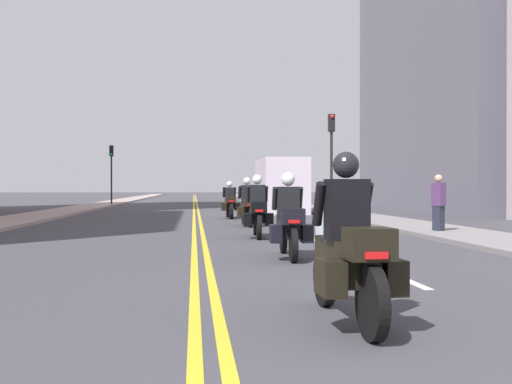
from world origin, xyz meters
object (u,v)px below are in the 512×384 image
object	(u,v)px
motorcycle_3	(247,206)
traffic_light_near	(331,146)
motorcycle_4	(230,203)
motorcycle_0	(349,254)
traffic_light_far	(111,164)
motorcycle_2	(258,212)
parked_truck	(279,189)
pedestrian_0	(438,204)
motorcycle_1	(289,223)

from	to	relation	value
motorcycle_3	traffic_light_near	bearing A→B (deg)	54.34
motorcycle_4	motorcycle_0	bearing A→B (deg)	-91.76
motorcycle_0	traffic_light_near	xyz separation A→B (m)	(4.81, 22.24, 2.58)
motorcycle_0	traffic_light_far	distance (m)	41.53
motorcycle_2	motorcycle_4	size ratio (longest dim) A/B	0.95
motorcycle_2	traffic_light_near	size ratio (longest dim) A/B	0.47
motorcycle_0	traffic_light_near	size ratio (longest dim) A/B	0.48
motorcycle_4	parked_truck	distance (m)	6.60
motorcycle_2	pedestrian_0	world-z (taller)	pedestrian_0
motorcycle_0	motorcycle_1	xyz separation A→B (m)	(0.27, 5.58, -0.02)
traffic_light_far	parked_truck	xyz separation A→B (m)	(10.54, -14.08, -1.79)
motorcycle_3	motorcycle_4	size ratio (longest dim) A/B	0.96
motorcycle_1	motorcycle_3	distance (m)	9.70
parked_truck	pedestrian_0	bearing A→B (deg)	-81.81
traffic_light_near	motorcycle_1	bearing A→B (deg)	-105.25
motorcycle_2	pedestrian_0	bearing A→B (deg)	7.20
motorcycle_0	motorcycle_1	distance (m)	5.58
motorcycle_0	traffic_light_far	size ratio (longest dim) A/B	0.51
motorcycle_3	traffic_light_far	xyz separation A→B (m)	(-7.86, 25.49, 2.38)
motorcycle_1	motorcycle_0	bearing A→B (deg)	-90.94
traffic_light_far	pedestrian_0	world-z (taller)	traffic_light_far
motorcycle_2	motorcycle_3	bearing A→B (deg)	90.75
parked_truck	motorcycle_3	bearing A→B (deg)	-103.22
motorcycle_0	motorcycle_1	bearing A→B (deg)	84.70
motorcycle_2	motorcycle_4	bearing A→B (deg)	93.26
motorcycle_2	traffic_light_near	xyz separation A→B (m)	(4.63, 11.81, 2.59)
parked_truck	motorcycle_2	bearing A→B (deg)	-99.87
pedestrian_0	parked_truck	bearing A→B (deg)	-15.70
parked_truck	traffic_light_near	bearing A→B (deg)	-67.98
motorcycle_4	motorcycle_3	bearing A→B (deg)	-88.68
motorcycle_0	parked_truck	size ratio (longest dim) A/B	0.35
motorcycle_2	parked_truck	size ratio (longest dim) A/B	0.34
pedestrian_0	motorcycle_0	bearing A→B (deg)	130.10
motorcycle_1	motorcycle_3	bearing A→B (deg)	91.50
parked_truck	motorcycle_4	bearing A→B (deg)	-116.82
motorcycle_3	parked_truck	bearing A→B (deg)	73.89
motorcycle_1	motorcycle_4	size ratio (longest dim) A/B	0.96
motorcycle_2	pedestrian_0	size ratio (longest dim) A/B	1.31
motorcycle_0	parked_truck	distance (m)	26.86
motorcycle_2	motorcycle_1	bearing A→B (deg)	-86.45
motorcycle_3	traffic_light_far	distance (m)	26.78
motorcycle_4	traffic_light_near	size ratio (longest dim) A/B	0.49
motorcycle_1	traffic_light_far	distance (m)	36.13
motorcycle_1	traffic_light_near	xyz separation A→B (m)	(4.54, 16.66, 2.59)
motorcycle_2	motorcycle_4	distance (m)	10.40
motorcycle_2	motorcycle_3	xyz separation A→B (m)	(0.15, 4.85, 0.01)
motorcycle_0	motorcycle_3	bearing A→B (deg)	86.25
motorcycle_4	traffic_light_far	xyz separation A→B (m)	(-7.58, 19.94, 2.42)
motorcycle_4	traffic_light_far	distance (m)	21.47
motorcycle_2	motorcycle_3	world-z (taller)	motorcycle_3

